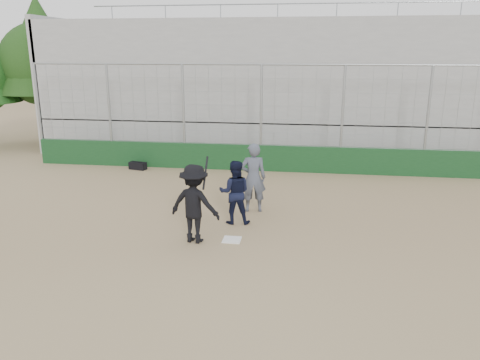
# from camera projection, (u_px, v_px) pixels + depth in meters

# --- Properties ---
(ground) EXTENTS (90.00, 90.00, 0.00)m
(ground) POSITION_uv_depth(u_px,v_px,m) (232.00, 240.00, 11.48)
(ground) COLOR brown
(ground) RESTS_ON ground
(home_plate) EXTENTS (0.44, 0.44, 0.02)m
(home_plate) POSITION_uv_depth(u_px,v_px,m) (232.00, 240.00, 11.47)
(home_plate) COLOR white
(home_plate) RESTS_ON ground
(backstop) EXTENTS (18.10, 0.25, 4.04)m
(backstop) POSITION_uv_depth(u_px,v_px,m) (261.00, 146.00, 17.90)
(backstop) COLOR #103417
(backstop) RESTS_ON ground
(bleachers) EXTENTS (20.25, 6.70, 6.98)m
(bleachers) POSITION_uv_depth(u_px,v_px,m) (272.00, 85.00, 22.09)
(bleachers) COLOR gray
(bleachers) RESTS_ON ground
(tree_left) EXTENTS (4.48, 4.48, 7.00)m
(tree_left) POSITION_uv_depth(u_px,v_px,m) (41.00, 53.00, 22.30)
(tree_left) COLOR #351F13
(tree_left) RESTS_ON ground
(batter_at_plate) EXTENTS (1.36, 0.95, 2.05)m
(batter_at_plate) POSITION_uv_depth(u_px,v_px,m) (194.00, 204.00, 11.17)
(batter_at_plate) COLOR black
(batter_at_plate) RESTS_ON ground
(catcher_crouched) EXTENTS (0.90, 0.73, 1.17)m
(catcher_crouched) POSITION_uv_depth(u_px,v_px,m) (235.00, 203.00, 12.44)
(catcher_crouched) COLOR black
(catcher_crouched) RESTS_ON ground
(umpire) EXTENTS (0.80, 0.59, 1.80)m
(umpire) POSITION_uv_depth(u_px,v_px,m) (253.00, 181.00, 13.32)
(umpire) COLOR #474C5A
(umpire) RESTS_ON ground
(equipment_bag) EXTENTS (0.72, 0.44, 0.33)m
(equipment_bag) POSITION_uv_depth(u_px,v_px,m) (138.00, 166.00, 18.26)
(equipment_bag) COLOR black
(equipment_bag) RESTS_ON ground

